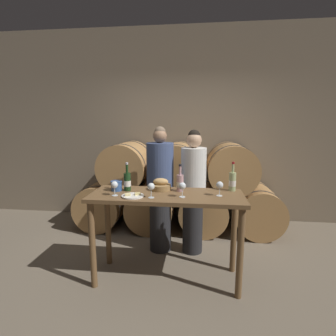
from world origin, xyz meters
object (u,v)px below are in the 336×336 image
at_px(wine_bottle_red, 127,181).
at_px(wine_bottle_white, 232,181).
at_px(blue_crock, 116,185).
at_px(bread_basket, 161,185).
at_px(person_left, 160,190).
at_px(wine_glass_left, 151,187).
at_px(person_right, 193,191).
at_px(wine_glass_right, 220,185).
at_px(wine_glass_center, 182,186).
at_px(tasting_table, 167,209).
at_px(wine_bottle_rose, 180,183).
at_px(cheese_plate, 133,196).
at_px(wine_glass_far_left, 114,185).

xyz_separation_m(wine_bottle_red, wine_bottle_white, (1.12, 0.13, 0.00)).
distance_m(blue_crock, bread_basket, 0.48).
xyz_separation_m(person_left, wine_glass_left, (0.03, -0.80, 0.24)).
bearing_deg(person_right, wine_glass_right, -67.41).
bearing_deg(bread_basket, wine_glass_center, -45.14).
distance_m(wine_bottle_white, wine_glass_right, 0.27).
relative_size(wine_bottle_white, blue_crock, 2.54).
relative_size(wine_glass_left, wine_glass_right, 1.00).
bearing_deg(bread_basket, wine_glass_left, -98.90).
distance_m(person_left, wine_bottle_white, 0.98).
xyz_separation_m(person_right, wine_bottle_red, (-0.69, -0.56, 0.24)).
bearing_deg(person_right, tasting_table, -111.91).
distance_m(wine_bottle_rose, blue_crock, 0.68).
xyz_separation_m(wine_bottle_white, wine_glass_center, (-0.52, -0.30, 0.00)).
bearing_deg(blue_crock, wine_glass_right, -3.95).
relative_size(blue_crock, wine_glass_center, 0.83).
xyz_separation_m(wine_bottle_red, wine_glass_left, (0.30, -0.23, 0.01)).
distance_m(tasting_table, wine_bottle_red, 0.51).
bearing_deg(wine_bottle_red, wine_glass_right, -5.42).
height_order(wine_glass_center, wine_glass_right, same).
relative_size(wine_bottle_white, wine_glass_right, 2.12).
distance_m(wine_bottle_rose, cheese_plate, 0.53).
bearing_deg(wine_bottle_red, bread_basket, 12.39).
distance_m(wine_bottle_white, bread_basket, 0.77).
distance_m(person_left, blue_crock, 0.72).
bearing_deg(blue_crock, wine_glass_center, -12.48).
xyz_separation_m(blue_crock, wine_glass_center, (0.72, -0.16, 0.05)).
height_order(wine_bottle_rose, blue_crock, wine_bottle_rose).
bearing_deg(blue_crock, wine_glass_left, -27.45).
height_order(blue_crock, wine_glass_far_left, wine_glass_far_left).
bearing_deg(wine_bottle_white, tasting_table, -163.10).
distance_m(wine_bottle_white, blue_crock, 1.24).
xyz_separation_m(blue_crock, wine_glass_far_left, (0.04, -0.19, 0.05)).
relative_size(wine_glass_far_left, wine_glass_left, 1.00).
height_order(tasting_table, wine_bottle_red, wine_bottle_red).
distance_m(wine_bottle_red, bread_basket, 0.36).
bearing_deg(wine_bottle_red, person_right, 39.07).
height_order(wine_glass_left, wine_glass_right, same).
bearing_deg(wine_glass_far_left, wine_glass_center, 2.38).
bearing_deg(wine_bottle_white, blue_crock, -173.38).
distance_m(bread_basket, wine_glass_left, 0.32).
distance_m(wine_bottle_white, cheese_plate, 1.07).
bearing_deg(wine_glass_far_left, person_right, 44.91).
bearing_deg(wine_bottle_white, wine_glass_far_left, -164.54).
xyz_separation_m(tasting_table, cheese_plate, (-0.32, -0.13, 0.17)).
bearing_deg(tasting_table, wine_bottle_white, 16.90).
bearing_deg(wine_glass_right, person_left, 136.68).
xyz_separation_m(person_left, wine_glass_right, (0.69, -0.66, 0.24)).
bearing_deg(person_left, tasting_table, -75.83).
distance_m(person_left, wine_glass_center, 0.84).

